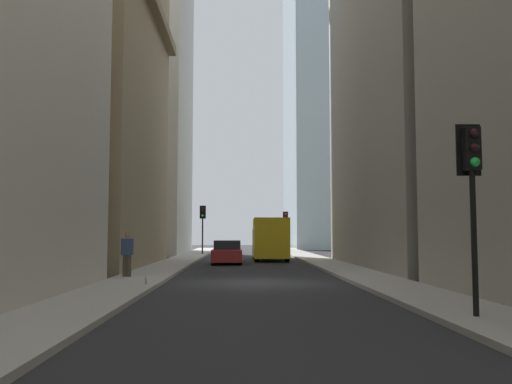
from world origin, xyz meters
TOP-DOWN VIEW (x-y plane):
  - ground_plane at (0.00, 0.00)m, footprint 135.00×135.00m
  - sidewalk_right at (0.00, 4.50)m, footprint 90.00×2.20m
  - sidewalk_left at (0.00, -4.50)m, footprint 90.00×2.20m
  - building_left_midfar at (8.42, -10.60)m, footprint 17.09×10.00m
  - building_right_midfar at (9.63, 10.59)m, footprint 14.36×10.50m
  - building_right_far at (29.29, 10.60)m, footprint 13.19×10.50m
  - delivery_truck at (17.12, -1.40)m, footprint 6.46×2.25m
  - sedan_red at (12.89, 1.40)m, footprint 4.30×1.78m
  - traffic_light_foreground at (-9.22, -4.21)m, footprint 0.43×0.52m
  - traffic_light_midblock at (25.72, 3.81)m, footprint 0.43×0.52m
  - traffic_light_far_junction at (33.74, -3.87)m, footprint 0.43×0.52m
  - pedestrian at (1.32, 5.06)m, footprint 0.26×0.44m
  - discarded_bottle at (-1.99, 3.75)m, footprint 0.07×0.07m

SIDE VIEW (x-z plane):
  - ground_plane at x=0.00m, z-range 0.00..0.00m
  - sidewalk_right at x=0.00m, z-range 0.00..0.14m
  - sidewalk_left at x=0.00m, z-range 0.00..0.14m
  - discarded_bottle at x=-1.99m, z-range 0.11..0.38m
  - sedan_red at x=12.89m, z-range -0.04..1.37m
  - pedestrian at x=1.32m, z-range 0.22..1.96m
  - delivery_truck at x=17.12m, z-range 0.04..2.88m
  - traffic_light_far_junction at x=33.74m, z-range 1.05..4.93m
  - traffic_light_foreground at x=-9.22m, z-range 1.08..5.08m
  - traffic_light_midblock at x=25.72m, z-range 1.09..5.15m
  - building_right_midfar at x=9.63m, z-range 0.01..18.18m
  - building_left_midfar at x=8.42m, z-range 0.00..25.23m
  - building_right_far at x=29.29m, z-range 0.01..33.81m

